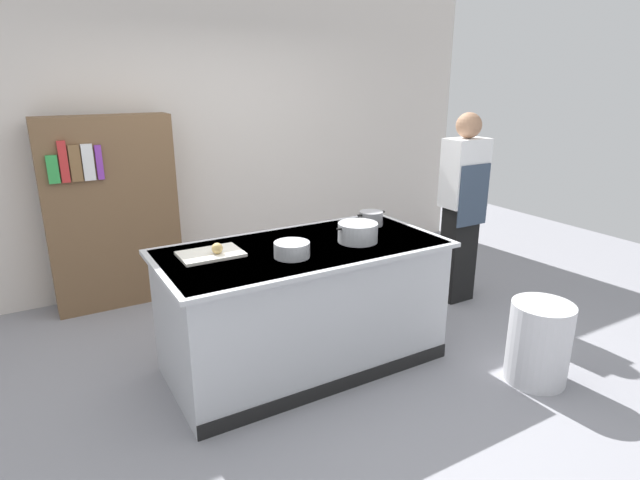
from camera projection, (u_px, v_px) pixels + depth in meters
ground_plane at (304, 362)px, 3.82m from camera, size 10.00×10.00×0.00m
back_wall at (201, 131)px, 5.09m from camera, size 6.40×0.12×3.00m
counter_island at (304, 304)px, 3.68m from camera, size 1.98×0.98×0.90m
cutting_board at (211, 254)px, 3.36m from camera, size 0.40×0.28×0.02m
onion at (217, 248)px, 3.33m from camera, size 0.07×0.07×0.07m
stock_pot at (358, 232)px, 3.63m from camera, size 0.35×0.28×0.14m
sauce_pan at (371, 218)px, 4.03m from camera, size 0.25×0.18×0.11m
mixing_bowl at (292, 250)px, 3.32m from camera, size 0.23×0.23×0.10m
trash_bin at (539, 343)px, 3.52m from camera, size 0.41×0.41×0.57m
person_chef at (462, 205)px, 4.64m from camera, size 0.38×0.25×1.72m
bookshelf at (113, 213)px, 4.59m from camera, size 1.10×0.31×1.70m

